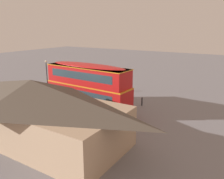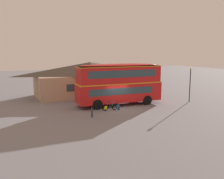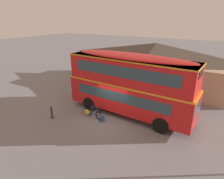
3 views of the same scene
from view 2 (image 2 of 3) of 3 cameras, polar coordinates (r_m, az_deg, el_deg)
name	(u,v)px [view 2 (image 2 of 3)]	position (r m, az deg, el deg)	size (l,w,h in m)	color
ground_plane	(118,108)	(26.36, 1.47, -4.47)	(120.00, 120.00, 0.00)	slate
double_decker_bus	(119,82)	(27.50, 1.72, 1.70)	(10.01, 3.05, 4.79)	black
touring_bicycle	(109,107)	(25.29, -0.60, -4.19)	(1.77, 0.46, 1.00)	black
backpack_on_ground	(118,107)	(25.56, 1.45, -4.22)	(0.39, 0.38, 0.57)	#2D4C7A
water_bottle_clear_plastic	(117,110)	(25.26, 1.15, -4.82)	(0.08, 0.08, 0.23)	silver
pub_building	(90,78)	(34.41, -5.27, 2.71)	(15.25, 6.63, 4.66)	tan
street_lamp	(190,80)	(30.68, 18.09, 2.05)	(0.28, 0.28, 4.26)	black
kerb_bollard	(92,112)	(22.76, -4.80, -5.39)	(0.16, 0.16, 0.97)	#333338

